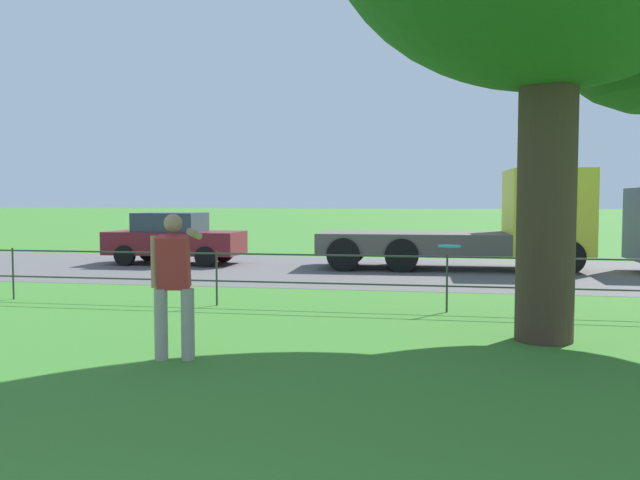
# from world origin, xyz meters

# --- Properties ---
(street_strip) EXTENTS (80.00, 7.94, 0.01)m
(street_strip) POSITION_xyz_m (0.00, 16.83, 0.00)
(street_strip) COLOR #565454
(street_strip) RESTS_ON ground
(park_fence) EXTENTS (28.86, 0.04, 1.00)m
(park_fence) POSITION_xyz_m (-0.00, 10.43, 0.67)
(park_fence) COLOR #333833
(park_fence) RESTS_ON ground
(person_thrower) EXTENTS (0.51, 0.85, 1.75)m
(person_thrower) POSITION_xyz_m (-1.20, 6.45, 0.95)
(person_thrower) COLOR gray
(person_thrower) RESTS_ON ground
(frisbee) EXTENTS (0.36, 0.36, 0.03)m
(frisbee) POSITION_xyz_m (2.04, 7.22, 1.36)
(frisbee) COLOR #2DB2C6
(car_maroon_far_right) EXTENTS (4.00, 1.82, 1.54)m
(car_maroon_far_right) POSITION_xyz_m (-5.92, 17.68, 0.78)
(car_maroon_far_right) COLOR maroon
(car_maroon_far_right) RESTS_ON ground
(flatbed_truck_center) EXTENTS (7.38, 2.67, 2.75)m
(flatbed_truck_center) POSITION_xyz_m (3.34, 17.75, 1.22)
(flatbed_truck_center) COLOR yellow
(flatbed_truck_center) RESTS_ON ground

